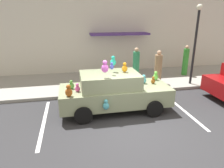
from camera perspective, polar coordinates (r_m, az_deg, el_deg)
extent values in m
plane|color=#2D2D30|center=(7.27, 6.21, -11.76)|extent=(60.00, 60.00, 0.00)
cube|color=gray|center=(11.69, -1.15, 0.81)|extent=(24.00, 4.00, 0.15)
cube|color=beige|center=(13.25, -3.02, 16.67)|extent=(24.00, 0.30, 6.40)
cube|color=#472D72|center=(12.95, 2.07, 13.76)|extent=(3.60, 1.10, 0.12)
cube|color=silver|center=(8.98, 18.74, -6.47)|extent=(0.12, 3.60, 0.01)
cube|color=silver|center=(7.93, -18.37, -9.90)|extent=(0.12, 3.60, 0.01)
cube|color=gray|center=(8.17, 0.85, -3.03)|extent=(4.29, 1.72, 0.68)
cube|color=gray|center=(7.92, -0.65, 1.03)|extent=(2.23, 1.51, 0.56)
cylinder|color=black|center=(9.41, 7.64, -2.33)|extent=(0.64, 0.22, 0.64)
cylinder|color=black|center=(7.94, 11.67, -6.68)|extent=(0.64, 0.22, 0.64)
cylinder|color=black|center=(8.93, -8.74, -3.55)|extent=(0.64, 0.22, 0.64)
cylinder|color=black|center=(7.37, -7.96, -8.55)|extent=(0.64, 0.22, 0.64)
ellipsoid|color=#25C9A8|center=(7.97, 0.30, 6.03)|extent=(0.23, 0.18, 0.27)
sphere|color=#25C9A8|center=(7.94, 0.30, 7.32)|extent=(0.14, 0.14, 0.14)
ellipsoid|color=#58A240|center=(7.95, -11.18, -0.50)|extent=(0.20, 0.16, 0.24)
sphere|color=#58A240|center=(7.90, -11.25, 0.62)|extent=(0.13, 0.13, 0.13)
ellipsoid|color=#4752B7|center=(7.56, -0.06, 4.75)|extent=(0.16, 0.13, 0.19)
sphere|color=#4752B7|center=(7.53, -0.06, 5.71)|extent=(0.10, 0.10, 0.10)
ellipsoid|color=#93531A|center=(8.55, 11.34, 0.77)|extent=(0.18, 0.14, 0.21)
sphere|color=#93531A|center=(8.51, 11.40, 1.68)|extent=(0.11, 0.11, 0.11)
ellipsoid|color=#4AA7B6|center=(7.23, -1.69, -6.16)|extent=(0.22, 0.18, 0.26)
sphere|color=#4AA7B6|center=(7.15, -1.70, -4.85)|extent=(0.14, 0.14, 0.14)
ellipsoid|color=#E164D6|center=(7.20, -1.98, 4.36)|extent=(0.26, 0.21, 0.30)
sphere|color=#E164D6|center=(7.15, -2.00, 5.99)|extent=(0.16, 0.16, 0.16)
ellipsoid|color=orange|center=(7.97, 3.53, 4.28)|extent=(0.22, 0.18, 0.26)
sphere|color=orange|center=(7.93, 3.56, 5.53)|extent=(0.14, 0.14, 0.14)
ellipsoid|color=#59BDD1|center=(8.52, 8.78, 1.01)|extent=(0.22, 0.18, 0.26)
sphere|color=#59BDD1|center=(8.46, 8.84, 2.15)|extent=(0.14, 0.14, 0.14)
ellipsoid|color=#E253A8|center=(7.62, -9.55, -1.32)|extent=(0.19, 0.15, 0.22)
sphere|color=#E253A8|center=(7.57, -9.61, -0.25)|extent=(0.12, 0.12, 0.12)
ellipsoid|color=#A35019|center=(7.22, -11.90, -2.31)|extent=(0.25, 0.20, 0.30)
sphere|color=#A35019|center=(7.15, -12.00, -0.78)|extent=(0.16, 0.16, 0.16)
ellipsoid|color=#73E84F|center=(9.05, 12.00, 1.93)|extent=(0.23, 0.19, 0.27)
sphere|color=#73E84F|center=(9.00, 12.08, 3.05)|extent=(0.14, 0.14, 0.14)
cylinder|color=black|center=(11.26, 26.90, -0.68)|extent=(0.64, 0.22, 0.64)
ellipsoid|color=pink|center=(10.63, 3.29, 0.38)|extent=(0.29, 0.24, 0.36)
sphere|color=pink|center=(10.55, 3.31, 1.71)|extent=(0.21, 0.21, 0.21)
sphere|color=pink|center=(10.51, 2.94, 2.07)|extent=(0.08, 0.08, 0.08)
sphere|color=pink|center=(10.55, 3.70, 2.11)|extent=(0.08, 0.08, 0.08)
cylinder|color=black|center=(11.43, 21.89, 9.06)|extent=(0.12, 0.12, 3.72)
sphere|color=#EAEACC|center=(11.32, 23.17, 19.06)|extent=(0.28, 0.28, 0.28)
cylinder|color=#328B30|center=(13.26, 19.70, 5.78)|extent=(0.33, 0.33, 1.59)
sphere|color=tan|center=(13.11, 20.13, 9.60)|extent=(0.20, 0.20, 0.20)
cylinder|color=#2D8255|center=(11.46, 6.67, 4.89)|extent=(0.36, 0.36, 1.61)
sphere|color=tan|center=(11.28, 6.85, 9.43)|extent=(0.23, 0.23, 0.23)
cylinder|color=#977553|center=(11.34, 12.67, 4.13)|extent=(0.40, 0.40, 1.50)
sphere|color=tan|center=(11.16, 12.99, 8.47)|extent=(0.24, 0.24, 0.24)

